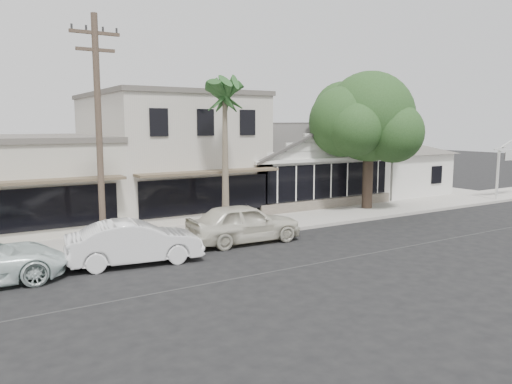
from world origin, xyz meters
TOP-DOWN VIEW (x-y plane):
  - ground at (0.00, 0.00)m, footprint 140.00×140.00m
  - sidewalk_north at (-8.00, 6.75)m, footprint 90.00×3.50m
  - corner_shop at (5.00, 12.47)m, footprint 10.40×8.60m
  - side_cottage at (13.20, 11.50)m, footprint 6.00×6.00m
  - row_building_near at (-3.00, 13.50)m, footprint 8.00×10.00m
  - utility_pole at (-9.00, 5.20)m, footprint 1.80×0.24m
  - car_0 at (-3.33, 4.23)m, footprint 5.05×2.23m
  - car_1 at (-8.33, 3.49)m, footprint 4.96×2.30m
  - shade_tree at (6.79, 7.56)m, footprint 7.23×6.53m
  - palm_east at (-2.93, 6.59)m, footprint 3.17×3.17m

SIDE VIEW (x-z plane):
  - ground at x=0.00m, z-range 0.00..0.00m
  - sidewalk_north at x=-8.00m, z-range 0.00..0.15m
  - car_1 at x=-8.33m, z-range 0.00..1.57m
  - car_0 at x=-3.33m, z-range 0.00..1.69m
  - side_cottage at x=13.20m, z-range 0.00..3.00m
  - corner_shop at x=5.00m, z-range 0.07..5.17m
  - row_building_near at x=-3.00m, z-range 0.00..6.50m
  - utility_pole at x=-9.00m, z-range 0.29..9.29m
  - shade_tree at x=6.79m, z-range 1.27..9.29m
  - palm_east at x=-2.93m, z-range 2.64..10.11m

